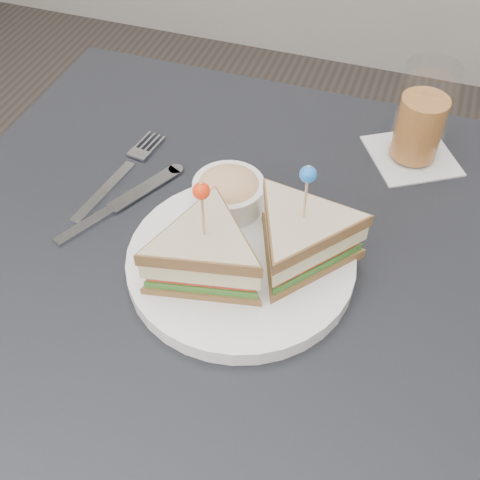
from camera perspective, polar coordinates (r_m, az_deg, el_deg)
table at (r=0.76m, az=-0.96°, el=-6.77°), size 0.80×0.80×0.75m
plate_meal at (r=0.67m, az=0.76°, el=-0.34°), size 0.33×0.33×0.16m
cutlery_fork at (r=0.84m, az=-11.04°, el=6.43°), size 0.05×0.20×0.01m
cutlery_knife at (r=0.79m, az=-11.62°, el=3.18°), size 0.10×0.19×0.01m
drink_set at (r=0.85m, az=16.80°, el=10.88°), size 0.15×0.15×0.14m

